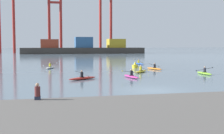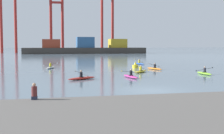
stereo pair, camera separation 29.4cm
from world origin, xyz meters
name	(u,v)px [view 2 (the right image)]	position (x,y,z in m)	size (l,w,h in m)	color
ground_plane	(151,90)	(0.00, 0.00, 0.00)	(800.00, 800.00, 0.00)	slate
container_barge	(85,48)	(7.92, 101.57, 2.21)	(50.33, 8.54, 6.81)	#38332D
gantry_crane_west	(8,8)	(-23.99, 115.86, 19.66)	(7.22, 15.68, 40.48)	maroon
gantry_crane_west_mid	(57,12)	(-3.27, 113.05, 17.91)	(6.27, 18.95, 36.65)	maroon
gantry_crane_east_mid	(108,9)	(19.86, 113.98, 19.95)	(6.23, 19.02, 42.23)	maroon
channel_buoy	(135,66)	(5.40, 22.03, 0.36)	(0.90, 0.90, 1.00)	yellow
kayak_lime	(204,73)	(10.49, 10.58, 0.17)	(2.27, 3.42, 0.95)	#7ABC2D
kayak_magenta	(131,76)	(0.89, 8.92, 0.17)	(2.25, 3.45, 0.95)	#C13384
kayak_red	(82,78)	(-4.40, 8.36, 0.17)	(3.22, 2.27, 0.95)	red
kayak_orange	(154,68)	(7.18, 18.50, 0.17)	(2.16, 3.44, 0.95)	orange
kayak_blue	(139,63)	(8.46, 29.87, 0.17)	(2.09, 3.43, 1.06)	#2856B2
kayak_white	(51,67)	(-7.31, 23.69, 0.17)	(2.15, 3.41, 0.95)	silver
kayak_yellow	(141,71)	(3.87, 14.55, 0.17)	(2.63, 3.00, 0.98)	yellow
seated_onlooker	(34,92)	(-8.51, -5.29, 0.97)	(0.32, 0.30, 0.90)	#23283D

